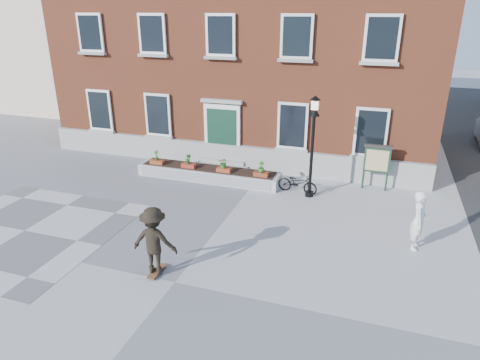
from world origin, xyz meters
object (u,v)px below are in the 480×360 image
(lamp_post, at_px, (313,133))
(notice_board, at_px, (377,160))
(bicycle, at_px, (298,183))
(skateboarder, at_px, (154,241))
(bystander, at_px, (419,220))

(lamp_post, xyz_separation_m, notice_board, (2.36, 1.52, -1.28))
(bicycle, bearing_deg, skateboarder, 167.27)
(bicycle, relative_size, lamp_post, 0.41)
(skateboarder, bearing_deg, notice_board, 56.16)
(notice_board, bearing_deg, bystander, -72.46)
(bystander, distance_m, notice_board, 4.59)
(lamp_post, bearing_deg, notice_board, 32.68)
(notice_board, height_order, skateboarder, skateboarder)
(bystander, xyz_separation_m, notice_board, (-1.38, 4.36, 0.33))
(bicycle, distance_m, skateboarder, 7.26)
(notice_board, bearing_deg, bicycle, -155.07)
(notice_board, bearing_deg, skateboarder, -123.84)
(notice_board, xyz_separation_m, skateboarder, (-5.43, -8.10, -0.23))
(bystander, bearing_deg, lamp_post, 56.69)
(lamp_post, relative_size, notice_board, 2.10)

